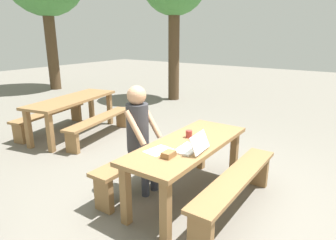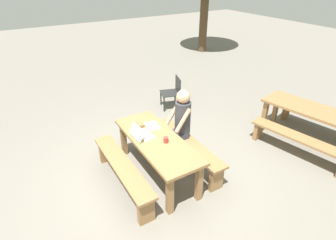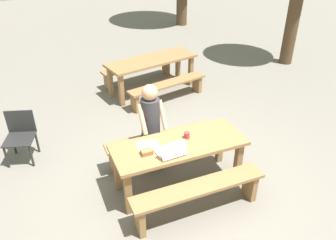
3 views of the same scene
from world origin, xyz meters
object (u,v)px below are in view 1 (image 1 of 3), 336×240
laptop (192,146)px  small_pouch (169,154)px  picnic_table_mid (73,104)px  person_seated (140,131)px  coffee_mug (189,134)px  picnic_table_front (188,151)px

laptop → small_pouch: 0.32m
small_pouch → picnic_table_mid: (1.25, 3.17, -0.12)m
small_pouch → person_seated: bearing=64.6°
laptop → coffee_mug: laptop is taller
picnic_table_front → coffee_mug: (0.16, 0.08, 0.16)m
person_seated → picnic_table_mid: size_ratio=0.65×
laptop → coffee_mug: bearing=-148.1°
small_pouch → coffee_mug: (0.65, 0.14, 0.01)m
picnic_table_front → laptop: bearing=-138.7°
coffee_mug → person_seated: person_seated is taller
picnic_table_front → coffee_mug: 0.24m
picnic_table_front → small_pouch: bearing=-173.4°
small_pouch → coffee_mug: size_ratio=1.65×
picnic_table_front → picnic_table_mid: bearing=76.4°
picnic_table_mid → person_seated: bearing=-122.5°
person_seated → picnic_table_mid: person_seated is taller
laptop → person_seated: size_ratio=0.27×
coffee_mug → person_seated: (-0.34, 0.51, 0.04)m
laptop → small_pouch: (-0.30, 0.12, -0.02)m
picnic_table_mid → picnic_table_front: bearing=-115.7°
coffee_mug → picnic_table_mid: 3.09m
coffee_mug → picnic_table_mid: size_ratio=0.04×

